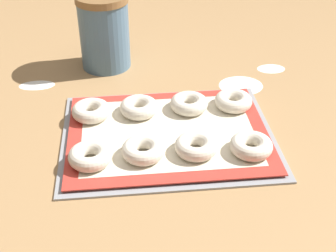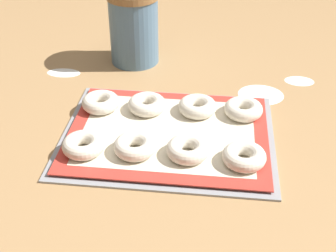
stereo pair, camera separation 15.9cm
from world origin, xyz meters
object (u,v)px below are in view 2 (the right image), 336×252
at_px(bagel_back_far_left, 101,102).
at_px(flour_canister, 134,27).
at_px(bagel_front_mid_left, 135,146).
at_px(bagel_back_mid_left, 147,104).
at_px(bagel_front_far_left, 83,145).
at_px(bagel_back_mid_right, 197,106).
at_px(bagel_back_far_right, 243,109).
at_px(bagel_front_mid_right, 188,149).
at_px(baking_tray, 168,135).
at_px(bagel_front_far_right, 244,156).

relative_size(bagel_back_far_left, flour_canister, 0.44).
bearing_deg(bagel_front_mid_left, bagel_back_mid_left, 89.95).
relative_size(bagel_front_far_left, bagel_back_mid_right, 1.00).
height_order(bagel_back_far_left, bagel_back_far_right, same).
xyz_separation_m(bagel_front_far_left, bagel_back_mid_right, (0.20, 0.15, 0.00)).
relative_size(bagel_back_far_left, bagel_back_mid_right, 1.00).
bearing_deg(bagel_back_mid_right, bagel_front_mid_right, -93.17).
xyz_separation_m(baking_tray, bagel_front_far_left, (-0.14, -0.08, 0.02)).
xyz_separation_m(bagel_front_far_left, bagel_back_far_right, (0.29, 0.15, 0.00)).
relative_size(bagel_front_far_left, bagel_front_far_right, 1.00).
height_order(baking_tray, bagel_front_far_left, bagel_front_far_left).
height_order(baking_tray, bagel_front_mid_right, bagel_front_mid_right).
bearing_deg(bagel_back_mid_left, flour_canister, 105.56).
relative_size(bagel_front_far_right, bagel_back_mid_left, 1.00).
distance_m(bagel_front_mid_left, bagel_front_far_right, 0.19).
bearing_deg(bagel_back_mid_left, bagel_back_mid_right, 2.08).
bearing_deg(bagel_front_far_left, bagel_back_mid_right, 38.00).
bearing_deg(bagel_back_mid_left, bagel_back_far_left, -178.13).
bearing_deg(bagel_front_mid_right, bagel_back_mid_left, 123.97).
distance_m(bagel_back_far_left, bagel_back_mid_right, 0.20).
bearing_deg(flour_canister, bagel_front_far_right, -56.22).
bearing_deg(bagel_front_far_left, bagel_back_far_right, 28.04).
distance_m(bagel_back_mid_right, bagel_back_far_right, 0.09).
bearing_deg(bagel_back_far_right, bagel_front_mid_left, -143.21).
relative_size(baking_tray, bagel_front_mid_right, 5.24).
bearing_deg(bagel_front_mid_right, baking_tray, 122.36).
relative_size(bagel_back_mid_left, bagel_back_far_right, 1.00).
distance_m(bagel_front_mid_right, flour_canister, 0.42).
height_order(bagel_front_far_left, bagel_front_mid_right, same).
xyz_separation_m(baking_tray, bagel_back_mid_right, (0.05, 0.08, 0.02)).
xyz_separation_m(bagel_front_far_left, bagel_back_mid_left, (0.09, 0.15, 0.00)).
xyz_separation_m(baking_tray, bagel_front_mid_right, (0.04, -0.07, 0.02)).
bearing_deg(bagel_front_far_right, bagel_back_far_left, 153.15).
xyz_separation_m(bagel_back_far_right, flour_canister, (-0.26, 0.24, 0.06)).
xyz_separation_m(bagel_front_mid_right, bagel_back_mid_right, (0.01, 0.14, 0.00)).
height_order(bagel_front_far_left, bagel_front_mid_left, same).
height_order(bagel_front_mid_left, bagel_front_far_right, same).
distance_m(baking_tray, flour_canister, 0.34).
height_order(bagel_front_mid_left, bagel_back_mid_right, same).
bearing_deg(flour_canister, bagel_front_far_left, -93.85).
bearing_deg(flour_canister, bagel_back_far_right, -41.94).
bearing_deg(bagel_back_far_left, baking_tray, -25.17).
relative_size(bagel_front_mid_left, bagel_back_mid_right, 1.00).
height_order(bagel_front_mid_right, bagel_back_far_right, same).
bearing_deg(bagel_front_mid_right, bagel_front_far_right, -5.13).
bearing_deg(bagel_front_far_left, bagel_front_mid_left, 4.52).
distance_m(bagel_back_far_left, bagel_back_mid_left, 0.10).
relative_size(bagel_back_mid_right, flour_canister, 0.44).
height_order(bagel_front_far_left, bagel_front_far_right, same).
bearing_deg(bagel_front_far_left, flour_canister, 86.15).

